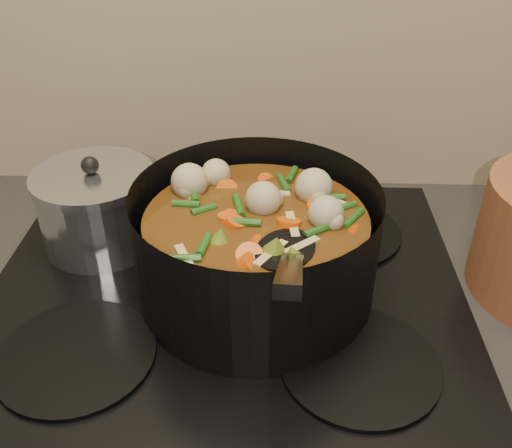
{
  "coord_description": "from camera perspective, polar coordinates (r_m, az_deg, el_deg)",
  "views": [
    {
      "loc": [
        0.06,
        1.35,
        1.42
      ],
      "look_at": [
        0.04,
        1.92,
        1.03
      ],
      "focal_mm": 40.0,
      "sensor_mm": 36.0,
      "label": 1
    }
  ],
  "objects": [
    {
      "name": "saucepan",
      "position": [
        0.84,
        -15.56,
        1.57
      ],
      "size": [
        0.17,
        0.17,
        0.14
      ],
      "rotation": [
        0.0,
        0.0,
        0.39
      ],
      "color": "silver",
      "rests_on": "stovetop"
    },
    {
      "name": "stovetop",
      "position": [
        0.76,
        -2.94,
        -6.77
      ],
      "size": [
        0.62,
        0.54,
        0.03
      ],
      "color": "black",
      "rests_on": "counter"
    },
    {
      "name": "stockpot",
      "position": [
        0.71,
        0.03,
        -2.37
      ],
      "size": [
        0.36,
        0.44,
        0.22
      ],
      "rotation": [
        0.0,
        0.0,
        -0.25
      ],
      "color": "black",
      "rests_on": "stovetop"
    }
  ]
}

